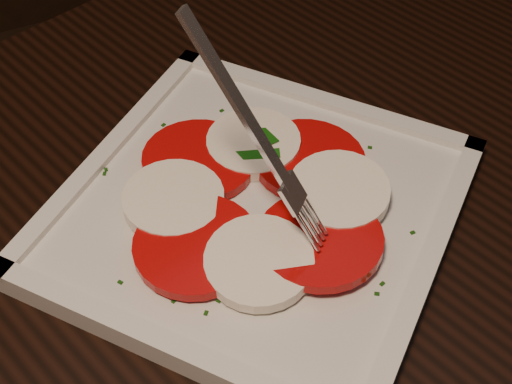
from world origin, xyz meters
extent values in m
cube|color=black|center=(0.01, 0.14, 0.73)|extent=(1.24, 0.87, 0.04)
cylinder|color=black|center=(0.53, 0.51, 0.35)|extent=(0.06, 0.06, 0.71)
cube|color=black|center=(0.03, 0.81, 0.45)|extent=(0.51, 0.51, 0.04)
cylinder|color=black|center=(0.16, 0.59, 0.21)|extent=(0.04, 0.04, 0.41)
cylinder|color=black|center=(0.25, 0.94, 0.21)|extent=(0.04, 0.04, 0.41)
cube|color=silver|center=(0.00, 0.20, 0.76)|extent=(0.37, 0.37, 0.01)
cylinder|color=#BD0408|center=(0.06, 0.21, 0.77)|extent=(0.09, 0.09, 0.01)
cylinder|color=white|center=(0.03, 0.25, 0.77)|extent=(0.08, 0.08, 0.01)
cylinder|color=#BD0408|center=(-0.01, 0.26, 0.77)|extent=(0.09, 0.09, 0.01)
cylinder|color=white|center=(-0.05, 0.24, 0.77)|extent=(0.08, 0.08, 0.01)
cylinder|color=#BD0408|center=(-0.07, 0.19, 0.77)|extent=(0.09, 0.09, 0.01)
cylinder|color=white|center=(-0.04, 0.15, 0.78)|extent=(0.08, 0.08, 0.02)
cylinder|color=#BD0408|center=(0.00, 0.14, 0.78)|extent=(0.09, 0.09, 0.01)
cylinder|color=white|center=(0.04, 0.16, 0.78)|extent=(0.08, 0.08, 0.01)
cube|color=#14510D|center=(0.02, 0.23, 0.78)|extent=(0.04, 0.03, 0.00)
cube|color=#14510D|center=(0.00, 0.15, 0.78)|extent=(0.04, 0.02, 0.00)
cube|color=#14510D|center=(-0.03, 0.24, 0.78)|extent=(0.03, 0.04, 0.00)
cube|color=#14510D|center=(-0.03, 0.16, 0.78)|extent=(0.04, 0.02, 0.00)
cube|color=#14510D|center=(0.04, 0.25, 0.78)|extent=(0.01, 0.04, 0.01)
cube|color=#14510D|center=(-0.01, 0.14, 0.78)|extent=(0.04, 0.03, 0.00)
cube|color=#123C0A|center=(-0.08, 0.15, 0.77)|extent=(0.00, 0.00, 0.00)
cube|color=#123C0A|center=(-0.10, 0.17, 0.77)|extent=(0.00, 0.00, 0.00)
cube|color=#123C0A|center=(0.11, 0.19, 0.77)|extent=(0.00, 0.00, 0.00)
cube|color=#123C0A|center=(-0.07, 0.30, 0.77)|extent=(0.00, 0.00, 0.00)
cube|color=#123C0A|center=(0.07, 0.11, 0.77)|extent=(0.00, 0.00, 0.00)
cube|color=#123C0A|center=(0.05, 0.29, 0.77)|extent=(0.00, 0.00, 0.00)
cube|color=#123C0A|center=(-0.09, 0.15, 0.77)|extent=(0.00, 0.00, 0.00)
cube|color=#123C0A|center=(0.01, 0.09, 0.77)|extent=(0.00, 0.00, 0.00)
cube|color=#123C0A|center=(0.04, 0.30, 0.77)|extent=(0.00, 0.00, 0.00)
cube|color=#123C0A|center=(0.09, 0.17, 0.77)|extent=(0.00, 0.00, 0.00)
cube|color=#123C0A|center=(0.09, 0.24, 0.77)|extent=(0.00, 0.00, 0.00)
cube|color=#123C0A|center=(0.02, 0.09, 0.77)|extent=(0.00, 0.00, 0.00)
cube|color=#123C0A|center=(-0.07, 0.31, 0.77)|extent=(0.00, 0.00, 0.00)
cube|color=#123C0A|center=(0.01, 0.11, 0.77)|extent=(0.00, 0.00, 0.00)
cube|color=#123C0A|center=(-0.12, 0.21, 0.77)|extent=(0.00, 0.00, 0.00)
cube|color=#123C0A|center=(0.06, 0.29, 0.77)|extent=(0.00, 0.00, 0.00)
cube|color=#123C0A|center=(-0.08, 0.25, 0.77)|extent=(0.00, 0.00, 0.00)
cube|color=#123C0A|center=(-0.01, 0.32, 0.77)|extent=(0.00, 0.00, 0.00)
camera|label=1|loc=(-0.23, -0.07, 1.17)|focal=50.00mm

